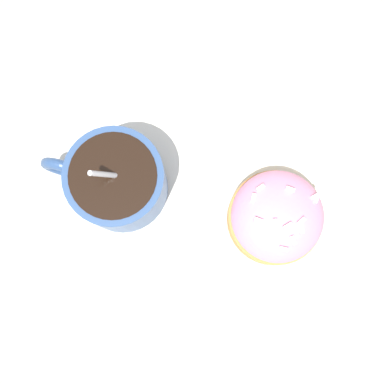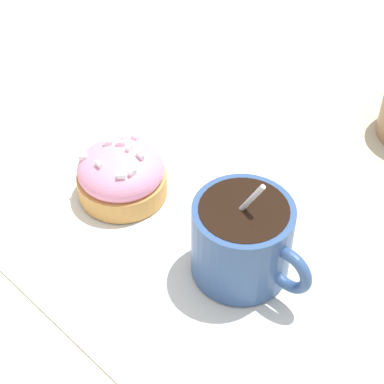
% 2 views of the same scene
% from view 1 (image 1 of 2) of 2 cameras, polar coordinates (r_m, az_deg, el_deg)
% --- Properties ---
extents(ground_plane, '(3.00, 3.00, 0.00)m').
position_cam_1_polar(ground_plane, '(0.46, 0.39, -2.39)').
color(ground_plane, '#C6B793').
extents(paper_napkin, '(0.31, 0.30, 0.00)m').
position_cam_1_polar(paper_napkin, '(0.46, 0.39, -2.37)').
color(paper_napkin, white).
rests_on(paper_napkin, ground_plane).
extents(coffee_cup, '(0.10, 0.08, 0.09)m').
position_cam_1_polar(coffee_cup, '(0.43, -8.08, 1.12)').
color(coffee_cup, '#335184').
rests_on(coffee_cup, paper_napkin).
extents(frosted_pastry, '(0.08, 0.08, 0.05)m').
position_cam_1_polar(frosted_pastry, '(0.45, 8.98, -2.66)').
color(frosted_pastry, '#D19347').
rests_on(frosted_pastry, paper_napkin).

